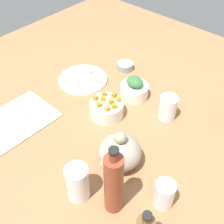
% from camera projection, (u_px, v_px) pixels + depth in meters
% --- Properties ---
extents(tabletop, '(1.90, 1.90, 0.03)m').
position_uv_depth(tabletop, '(112.00, 123.00, 1.20)').
color(tabletop, '#986741').
rests_on(tabletop, ground).
extents(cutting_board, '(0.33, 0.24, 0.01)m').
position_uv_depth(cutting_board, '(14.00, 122.00, 1.18)').
color(cutting_board, silver).
rests_on(cutting_board, tabletop).
extents(plate_tofu, '(0.23, 0.23, 0.01)m').
position_uv_depth(plate_tofu, '(83.00, 79.00, 1.39)').
color(plate_tofu, white).
rests_on(plate_tofu, tabletop).
extents(bowl_greens, '(0.12, 0.12, 0.06)m').
position_uv_depth(bowl_greens, '(134.00, 91.00, 1.29)').
color(bowl_greens, white).
rests_on(bowl_greens, tabletop).
extents(bowl_carrots, '(0.14, 0.14, 0.06)m').
position_uv_depth(bowl_carrots, '(107.00, 109.00, 1.20)').
color(bowl_carrots, white).
rests_on(bowl_carrots, tabletop).
extents(bowl_small_side, '(0.08, 0.08, 0.03)m').
position_uv_depth(bowl_small_side, '(125.00, 66.00, 1.45)').
color(bowl_small_side, gray).
rests_on(bowl_small_side, tabletop).
extents(teapot, '(0.17, 0.15, 0.16)m').
position_uv_depth(teapot, '(120.00, 152.00, 1.00)').
color(teapot, '#9D947F').
rests_on(teapot, tabletop).
extents(bottle_0, '(0.06, 0.06, 0.28)m').
position_uv_depth(bottle_0, '(114.00, 184.00, 0.83)').
color(bottle_0, brown).
rests_on(bottle_0, tabletop).
extents(drinking_glass_0, '(0.07, 0.07, 0.14)m').
position_uv_depth(drinking_glass_0, '(78.00, 183.00, 0.90)').
color(drinking_glass_0, white).
rests_on(drinking_glass_0, tabletop).
extents(drinking_glass_1, '(0.07, 0.07, 0.10)m').
position_uv_depth(drinking_glass_1, '(168.00, 108.00, 1.17)').
color(drinking_glass_1, white).
rests_on(drinking_glass_1, tabletop).
extents(drinking_glass_2, '(0.06, 0.06, 0.10)m').
position_uv_depth(drinking_glass_2, '(164.00, 194.00, 0.89)').
color(drinking_glass_2, white).
rests_on(drinking_glass_2, tabletop).
extents(carrot_cube_0, '(0.02, 0.02, 0.02)m').
position_uv_depth(carrot_cube_0, '(99.00, 105.00, 1.16)').
color(carrot_cube_0, orange).
rests_on(carrot_cube_0, bowl_carrots).
extents(carrot_cube_1, '(0.02, 0.02, 0.02)m').
position_uv_depth(carrot_cube_1, '(114.00, 106.00, 1.15)').
color(carrot_cube_1, orange).
rests_on(carrot_cube_1, bowl_carrots).
extents(carrot_cube_2, '(0.02, 0.02, 0.02)m').
position_uv_depth(carrot_cube_2, '(107.00, 108.00, 1.14)').
color(carrot_cube_2, orange).
rests_on(carrot_cube_2, bowl_carrots).
extents(carrot_cube_3, '(0.02, 0.02, 0.02)m').
position_uv_depth(carrot_cube_3, '(111.00, 102.00, 1.17)').
color(carrot_cube_3, orange).
rests_on(carrot_cube_3, bowl_carrots).
extents(carrot_cube_4, '(0.03, 0.03, 0.02)m').
position_uv_depth(carrot_cube_4, '(104.00, 94.00, 1.21)').
color(carrot_cube_4, orange).
rests_on(carrot_cube_4, bowl_carrots).
extents(carrot_cube_5, '(0.03, 0.03, 0.02)m').
position_uv_depth(carrot_cube_5, '(118.00, 99.00, 1.18)').
color(carrot_cube_5, orange).
rests_on(carrot_cube_5, bowl_carrots).
extents(carrot_cube_6, '(0.02, 0.02, 0.02)m').
position_uv_depth(carrot_cube_6, '(96.00, 98.00, 1.19)').
color(carrot_cube_6, orange).
rests_on(carrot_cube_6, bowl_carrots).
extents(carrot_cube_7, '(0.02, 0.02, 0.02)m').
position_uv_depth(carrot_cube_7, '(114.00, 95.00, 1.20)').
color(carrot_cube_7, orange).
rests_on(carrot_cube_7, bowl_carrots).
extents(carrot_cube_8, '(0.03, 0.03, 0.02)m').
position_uv_depth(carrot_cube_8, '(103.00, 99.00, 1.18)').
color(carrot_cube_8, orange).
rests_on(carrot_cube_8, bowl_carrots).
extents(chopped_greens_mound, '(0.08, 0.09, 0.04)m').
position_uv_depth(chopped_greens_mound, '(135.00, 82.00, 1.25)').
color(chopped_greens_mound, '#326B38').
rests_on(chopped_greens_mound, bowl_greens).
extents(tofu_cube_0, '(0.02, 0.02, 0.02)m').
position_uv_depth(tofu_cube_0, '(89.00, 77.00, 1.37)').
color(tofu_cube_0, white).
rests_on(tofu_cube_0, plate_tofu).
extents(tofu_cube_1, '(0.03, 0.03, 0.02)m').
position_uv_depth(tofu_cube_1, '(74.00, 76.00, 1.38)').
color(tofu_cube_1, white).
rests_on(tofu_cube_1, plate_tofu).
extents(tofu_cube_2, '(0.03, 0.03, 0.02)m').
position_uv_depth(tofu_cube_2, '(81.00, 71.00, 1.41)').
color(tofu_cube_2, white).
rests_on(tofu_cube_2, plate_tofu).
extents(tofu_cube_3, '(0.03, 0.03, 0.02)m').
position_uv_depth(tofu_cube_3, '(89.00, 72.00, 1.40)').
color(tofu_cube_3, white).
rests_on(tofu_cube_3, plate_tofu).
extents(tofu_cube_4, '(0.03, 0.03, 0.02)m').
position_uv_depth(tofu_cube_4, '(76.00, 82.00, 1.35)').
color(tofu_cube_4, white).
rests_on(tofu_cube_4, plate_tofu).
extents(dumpling_0, '(0.07, 0.07, 0.02)m').
position_uv_depth(dumpling_0, '(3.00, 111.00, 1.20)').
color(dumpling_0, beige).
rests_on(dumpling_0, cutting_board).
extents(dumpling_1, '(0.05, 0.04, 0.03)m').
position_uv_depth(dumpling_1, '(26.00, 119.00, 1.16)').
color(dumpling_1, beige).
rests_on(dumpling_1, cutting_board).
extents(dumpling_3, '(0.05, 0.05, 0.03)m').
position_uv_depth(dumpling_3, '(28.00, 98.00, 1.26)').
color(dumpling_3, beige).
rests_on(dumpling_3, cutting_board).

